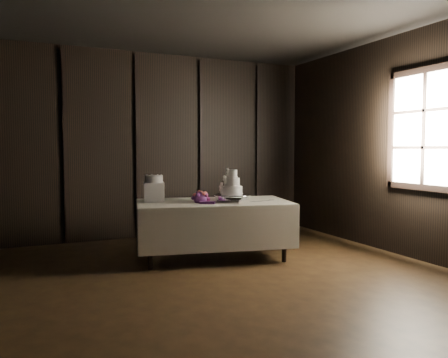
{
  "coord_description": "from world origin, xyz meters",
  "views": [
    {
      "loc": [
        -1.62,
        -3.52,
        1.45
      ],
      "look_at": [
        0.75,
        1.74,
        1.05
      ],
      "focal_mm": 35.0,
      "sensor_mm": 36.0,
      "label": 1
    }
  ],
  "objects_px": {
    "bouquet": "(200,198)",
    "small_cake": "(154,179)",
    "cake_stand": "(232,198)",
    "box_pedestal": "(154,192)",
    "wedding_cake": "(231,185)",
    "display_table": "(214,227)"
  },
  "relations": [
    {
      "from": "cake_stand",
      "to": "small_cake",
      "type": "xyz_separation_m",
      "value": [
        -0.94,
        0.41,
        0.25
      ]
    },
    {
      "from": "small_cake",
      "to": "bouquet",
      "type": "bearing_deg",
      "value": -38.59
    },
    {
      "from": "bouquet",
      "to": "small_cake",
      "type": "distance_m",
      "value": 0.68
    },
    {
      "from": "cake_stand",
      "to": "small_cake",
      "type": "height_order",
      "value": "small_cake"
    },
    {
      "from": "display_table",
      "to": "bouquet",
      "type": "bearing_deg",
      "value": -146.76
    },
    {
      "from": "cake_stand",
      "to": "bouquet",
      "type": "height_order",
      "value": "bouquet"
    },
    {
      "from": "box_pedestal",
      "to": "small_cake",
      "type": "height_order",
      "value": "small_cake"
    },
    {
      "from": "bouquet",
      "to": "wedding_cake",
      "type": "bearing_deg",
      "value": -4.05
    },
    {
      "from": "box_pedestal",
      "to": "display_table",
      "type": "bearing_deg",
      "value": -23.53
    },
    {
      "from": "cake_stand",
      "to": "box_pedestal",
      "type": "height_order",
      "value": "box_pedestal"
    },
    {
      "from": "bouquet",
      "to": "small_cake",
      "type": "bearing_deg",
      "value": 141.41
    },
    {
      "from": "cake_stand",
      "to": "bouquet",
      "type": "relative_size",
      "value": 1.2
    },
    {
      "from": "display_table",
      "to": "bouquet",
      "type": "distance_m",
      "value": 0.47
    },
    {
      "from": "bouquet",
      "to": "small_cake",
      "type": "relative_size",
      "value": 1.74
    },
    {
      "from": "wedding_cake",
      "to": "display_table",
      "type": "bearing_deg",
      "value": 157.74
    },
    {
      "from": "cake_stand",
      "to": "small_cake",
      "type": "distance_m",
      "value": 1.06
    },
    {
      "from": "wedding_cake",
      "to": "small_cake",
      "type": "height_order",
      "value": "wedding_cake"
    },
    {
      "from": "box_pedestal",
      "to": "small_cake",
      "type": "bearing_deg",
      "value": 0.0
    },
    {
      "from": "small_cake",
      "to": "display_table",
      "type": "bearing_deg",
      "value": -23.53
    },
    {
      "from": "wedding_cake",
      "to": "bouquet",
      "type": "distance_m",
      "value": 0.45
    },
    {
      "from": "cake_stand",
      "to": "display_table",
      "type": "bearing_deg",
      "value": 155.5
    },
    {
      "from": "wedding_cake",
      "to": "box_pedestal",
      "type": "height_order",
      "value": "wedding_cake"
    }
  ]
}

